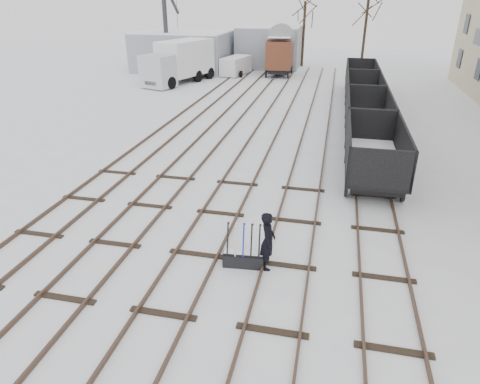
{
  "coord_description": "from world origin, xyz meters",
  "views": [
    {
      "loc": [
        4.04,
        -11.46,
        7.97
      ],
      "look_at": [
        0.88,
        2.66,
        1.2
      ],
      "focal_mm": 32.0,
      "sensor_mm": 36.0,
      "label": 1
    }
  ],
  "objects_px": {
    "worker": "(268,241)",
    "lorry": "(179,62)",
    "crane": "(168,48)",
    "box_van_wagon": "(280,53)",
    "panel_van": "(236,66)",
    "ground_frame": "(243,258)",
    "freight_wagon_a": "(373,160)"
  },
  "relations": [
    {
      "from": "ground_frame",
      "to": "crane",
      "type": "bearing_deg",
      "value": 109.92
    },
    {
      "from": "ground_frame",
      "to": "box_van_wagon",
      "type": "height_order",
      "value": "box_van_wagon"
    },
    {
      "from": "worker",
      "to": "crane",
      "type": "distance_m",
      "value": 38.02
    },
    {
      "from": "freight_wagon_a",
      "to": "crane",
      "type": "relative_size",
      "value": 0.65
    },
    {
      "from": "ground_frame",
      "to": "box_van_wagon",
      "type": "xyz_separation_m",
      "value": [
        -3.68,
        34.93,
        2.03
      ]
    },
    {
      "from": "panel_van",
      "to": "crane",
      "type": "relative_size",
      "value": 0.47
    },
    {
      "from": "box_van_wagon",
      "to": "crane",
      "type": "relative_size",
      "value": 0.55
    },
    {
      "from": "freight_wagon_a",
      "to": "box_van_wagon",
      "type": "distance_m",
      "value": 28.06
    },
    {
      "from": "box_van_wagon",
      "to": "ground_frame",
      "type": "bearing_deg",
      "value": -86.83
    },
    {
      "from": "ground_frame",
      "to": "worker",
      "type": "relative_size",
      "value": 0.77
    },
    {
      "from": "worker",
      "to": "lorry",
      "type": "distance_m",
      "value": 31.48
    },
    {
      "from": "worker",
      "to": "panel_van",
      "type": "bearing_deg",
      "value": 7.93
    },
    {
      "from": "ground_frame",
      "to": "panel_van",
      "type": "bearing_deg",
      "value": 98.74
    },
    {
      "from": "panel_van",
      "to": "crane",
      "type": "height_order",
      "value": "crane"
    },
    {
      "from": "panel_van",
      "to": "worker",
      "type": "bearing_deg",
      "value": -62.61
    },
    {
      "from": "worker",
      "to": "freight_wagon_a",
      "type": "xyz_separation_m",
      "value": [
        3.6,
        7.97,
        0.02
      ]
    },
    {
      "from": "worker",
      "to": "lorry",
      "type": "relative_size",
      "value": 0.22
    },
    {
      "from": "box_van_wagon",
      "to": "crane",
      "type": "xyz_separation_m",
      "value": [
        -12.1,
        -0.62,
        0.24
      ]
    },
    {
      "from": "worker",
      "to": "box_van_wagon",
      "type": "distance_m",
      "value": 35.13
    },
    {
      "from": "ground_frame",
      "to": "crane",
      "type": "relative_size",
      "value": 0.15
    },
    {
      "from": "box_van_wagon",
      "to": "crane",
      "type": "bearing_deg",
      "value": -179.91
    },
    {
      "from": "freight_wagon_a",
      "to": "lorry",
      "type": "bearing_deg",
      "value": 129.24
    },
    {
      "from": "box_van_wagon",
      "to": "worker",
      "type": "bearing_deg",
      "value": -85.59
    },
    {
      "from": "ground_frame",
      "to": "lorry",
      "type": "height_order",
      "value": "lorry"
    },
    {
      "from": "ground_frame",
      "to": "freight_wagon_a",
      "type": "bearing_deg",
      "value": 56.87
    },
    {
      "from": "box_van_wagon",
      "to": "panel_van",
      "type": "distance_m",
      "value": 4.79
    },
    {
      "from": "freight_wagon_a",
      "to": "box_van_wagon",
      "type": "height_order",
      "value": "box_van_wagon"
    },
    {
      "from": "worker",
      "to": "panel_van",
      "type": "xyz_separation_m",
      "value": [
        -8.96,
        34.03,
        -0.0
      ]
    },
    {
      "from": "panel_van",
      "to": "lorry",
      "type": "bearing_deg",
      "value": -115.21
    },
    {
      "from": "worker",
      "to": "box_van_wagon",
      "type": "relative_size",
      "value": 0.37
    },
    {
      "from": "lorry",
      "to": "panel_van",
      "type": "height_order",
      "value": "lorry"
    },
    {
      "from": "box_van_wagon",
      "to": "lorry",
      "type": "xyz_separation_m",
      "value": [
        -8.78,
        -6.27,
        -0.32
      ]
    }
  ]
}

